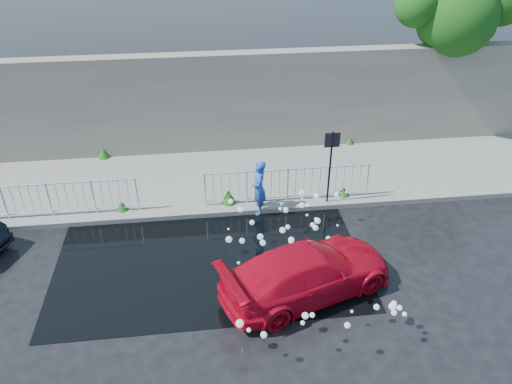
% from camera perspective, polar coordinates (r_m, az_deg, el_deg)
% --- Properties ---
extents(ground, '(90.00, 90.00, 0.00)m').
position_cam_1_polar(ground, '(12.70, -7.44, -10.52)').
color(ground, black).
rests_on(ground, ground).
extents(pavement, '(30.00, 4.00, 0.15)m').
position_cam_1_polar(pavement, '(16.70, -7.63, 1.28)').
color(pavement, gray).
rests_on(pavement, ground).
extents(curb, '(30.00, 0.25, 0.16)m').
position_cam_1_polar(curb, '(15.01, -7.57, -2.57)').
color(curb, gray).
rests_on(curb, ground).
extents(retaining_wall, '(30.00, 0.60, 3.50)m').
position_cam_1_polar(retaining_wall, '(17.88, -8.09, 9.92)').
color(retaining_wall, '#696158').
rests_on(retaining_wall, pavement).
extents(puddle, '(8.00, 5.00, 0.01)m').
position_cam_1_polar(puddle, '(13.44, -5.33, -7.51)').
color(puddle, black).
rests_on(puddle, ground).
extents(sign_post, '(0.45, 0.06, 2.50)m').
position_cam_1_polar(sign_post, '(14.70, 8.56, 4.06)').
color(sign_post, black).
rests_on(sign_post, ground).
extents(tree, '(4.78, 2.83, 6.20)m').
position_cam_1_polar(tree, '(19.54, 22.61, 18.56)').
color(tree, '#332114').
rests_on(tree, ground).
extents(railing_left, '(5.05, 0.05, 1.10)m').
position_cam_1_polar(railing_left, '(15.60, -22.58, -0.69)').
color(railing_left, silver).
rests_on(railing_left, pavement).
extents(railing_right, '(5.05, 0.05, 1.10)m').
position_cam_1_polar(railing_right, '(15.15, 3.64, 0.97)').
color(railing_right, silver).
rests_on(railing_right, pavement).
extents(weeds, '(12.17, 3.93, 0.46)m').
position_cam_1_polar(weeds, '(16.10, -8.96, 0.95)').
color(weeds, '#165015').
rests_on(weeds, pavement).
extents(water_spray, '(3.66, 5.09, 1.06)m').
position_cam_1_polar(water_spray, '(12.76, 4.61, -6.04)').
color(water_spray, white).
rests_on(water_spray, ground).
extents(red_car, '(4.65, 3.13, 1.25)m').
position_cam_1_polar(red_car, '(12.08, 5.92, -9.07)').
color(red_car, '#B8071B').
rests_on(red_car, ground).
extents(person, '(0.46, 0.66, 1.72)m').
position_cam_1_polar(person, '(14.66, 0.35, 0.47)').
color(person, '#224CAA').
rests_on(person, ground).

